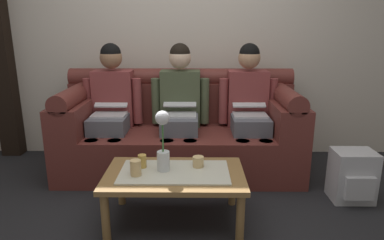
{
  "coord_description": "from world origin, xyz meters",
  "views": [
    {
      "loc": [
        0.14,
        -2.05,
        1.38
      ],
      "look_at": [
        0.12,
        0.88,
        0.58
      ],
      "focal_mm": 32.34,
      "sensor_mm": 36.0,
      "label": 1
    }
  ],
  "objects_px": {
    "cup_near_left": "(136,168)",
    "person_left": "(111,104)",
    "couch": "(180,133)",
    "backpack_right": "(353,176)",
    "flower_vase": "(163,142)",
    "cup_near_right": "(198,162)",
    "person_middle": "(180,104)",
    "cup_far_center": "(142,161)",
    "coffee_table": "(175,178)",
    "person_right": "(249,104)"
  },
  "relations": [
    {
      "from": "person_left",
      "to": "person_right",
      "type": "height_order",
      "value": "same"
    },
    {
      "from": "person_right",
      "to": "cup_near_left",
      "type": "distance_m",
      "value": 1.4
    },
    {
      "from": "cup_near_right",
      "to": "backpack_right",
      "type": "distance_m",
      "value": 1.29
    },
    {
      "from": "person_left",
      "to": "backpack_right",
      "type": "bearing_deg",
      "value": -17.05
    },
    {
      "from": "couch",
      "to": "person_middle",
      "type": "relative_size",
      "value": 1.83
    },
    {
      "from": "person_right",
      "to": "cup_near_left",
      "type": "bearing_deg",
      "value": -131.54
    },
    {
      "from": "person_middle",
      "to": "cup_near_right",
      "type": "height_order",
      "value": "person_middle"
    },
    {
      "from": "cup_near_right",
      "to": "flower_vase",
      "type": "bearing_deg",
      "value": -165.04
    },
    {
      "from": "couch",
      "to": "backpack_right",
      "type": "relative_size",
      "value": 5.38
    },
    {
      "from": "couch",
      "to": "person_right",
      "type": "bearing_deg",
      "value": -0.31
    },
    {
      "from": "coffee_table",
      "to": "backpack_right",
      "type": "distance_m",
      "value": 1.46
    },
    {
      "from": "person_middle",
      "to": "cup_near_left",
      "type": "relative_size",
      "value": 11.24
    },
    {
      "from": "person_left",
      "to": "person_middle",
      "type": "distance_m",
      "value": 0.66
    },
    {
      "from": "flower_vase",
      "to": "cup_near_right",
      "type": "height_order",
      "value": "flower_vase"
    },
    {
      "from": "person_middle",
      "to": "flower_vase",
      "type": "height_order",
      "value": "person_middle"
    },
    {
      "from": "person_middle",
      "to": "cup_near_right",
      "type": "distance_m",
      "value": 0.93
    },
    {
      "from": "cup_near_left",
      "to": "cup_far_center",
      "type": "height_order",
      "value": "cup_near_left"
    },
    {
      "from": "couch",
      "to": "person_left",
      "type": "relative_size",
      "value": 1.83
    },
    {
      "from": "person_right",
      "to": "cup_far_center",
      "type": "relative_size",
      "value": 12.84
    },
    {
      "from": "person_middle",
      "to": "cup_near_right",
      "type": "bearing_deg",
      "value": -79.23
    },
    {
      "from": "person_middle",
      "to": "cup_far_center",
      "type": "bearing_deg",
      "value": -104.74
    },
    {
      "from": "person_left",
      "to": "coffee_table",
      "type": "bearing_deg",
      "value": -55.8
    },
    {
      "from": "cup_near_right",
      "to": "cup_near_left",
      "type": "bearing_deg",
      "value": -160.3
    },
    {
      "from": "coffee_table",
      "to": "cup_near_right",
      "type": "height_order",
      "value": "cup_near_right"
    },
    {
      "from": "cup_near_left",
      "to": "backpack_right",
      "type": "height_order",
      "value": "cup_near_left"
    },
    {
      "from": "person_middle",
      "to": "flower_vase",
      "type": "distance_m",
      "value": 0.95
    },
    {
      "from": "cup_near_left",
      "to": "cup_far_center",
      "type": "xyz_separation_m",
      "value": [
        0.02,
        0.14,
        -0.01
      ]
    },
    {
      "from": "coffee_table",
      "to": "person_middle",
      "type": "bearing_deg",
      "value": 90.0
    },
    {
      "from": "person_middle",
      "to": "cup_near_left",
      "type": "bearing_deg",
      "value": -104.12
    },
    {
      "from": "couch",
      "to": "coffee_table",
      "type": "height_order",
      "value": "couch"
    },
    {
      "from": "person_middle",
      "to": "coffee_table",
      "type": "xyz_separation_m",
      "value": [
        0.0,
        -0.96,
        -0.32
      ]
    },
    {
      "from": "coffee_table",
      "to": "cup_near_left",
      "type": "relative_size",
      "value": 9.02
    },
    {
      "from": "couch",
      "to": "cup_near_right",
      "type": "distance_m",
      "value": 0.9
    },
    {
      "from": "cup_far_center",
      "to": "flower_vase",
      "type": "bearing_deg",
      "value": -17.69
    },
    {
      "from": "cup_near_left",
      "to": "person_left",
      "type": "bearing_deg",
      "value": 110.96
    },
    {
      "from": "person_left",
      "to": "cup_near_left",
      "type": "distance_m",
      "value": 1.13
    },
    {
      "from": "couch",
      "to": "person_right",
      "type": "distance_m",
      "value": 0.72
    },
    {
      "from": "flower_vase",
      "to": "backpack_right",
      "type": "height_order",
      "value": "flower_vase"
    },
    {
      "from": "person_left",
      "to": "person_middle",
      "type": "relative_size",
      "value": 1.0
    },
    {
      "from": "person_left",
      "to": "person_right",
      "type": "distance_m",
      "value": 1.31
    },
    {
      "from": "person_right",
      "to": "coffee_table",
      "type": "relative_size",
      "value": 1.25
    },
    {
      "from": "coffee_table",
      "to": "flower_vase",
      "type": "height_order",
      "value": "flower_vase"
    },
    {
      "from": "person_middle",
      "to": "coffee_table",
      "type": "relative_size",
      "value": 1.25
    },
    {
      "from": "couch",
      "to": "cup_near_right",
      "type": "relative_size",
      "value": 27.85
    },
    {
      "from": "couch",
      "to": "cup_near_right",
      "type": "xyz_separation_m",
      "value": [
        0.17,
        -0.88,
        0.06
      ]
    },
    {
      "from": "cup_near_right",
      "to": "cup_far_center",
      "type": "height_order",
      "value": "cup_far_center"
    },
    {
      "from": "person_left",
      "to": "cup_near_left",
      "type": "bearing_deg",
      "value": -69.04
    },
    {
      "from": "person_right",
      "to": "person_middle",
      "type": "bearing_deg",
      "value": -180.0
    },
    {
      "from": "couch",
      "to": "cup_near_left",
      "type": "bearing_deg",
      "value": -104.07
    },
    {
      "from": "couch",
      "to": "cup_far_center",
      "type": "height_order",
      "value": "couch"
    }
  ]
}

